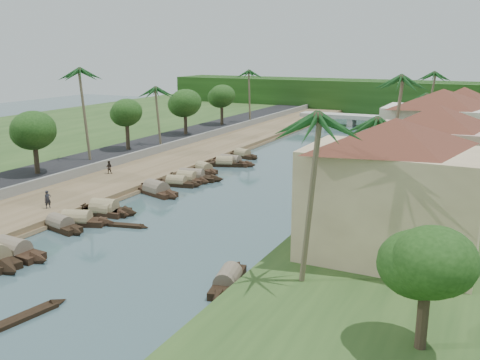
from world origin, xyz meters
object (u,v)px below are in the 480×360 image
at_px(building_near, 391,188).
at_px(person_near, 48,199).
at_px(bridge, 366,119).
at_px(sampan_0, 13,251).

height_order(building_near, person_near, building_near).
bearing_deg(building_near, person_near, -178.37).
bearing_deg(person_near, bridge, 18.55).
height_order(bridge, sampan_0, bridge).
bearing_deg(bridge, building_near, -75.61).
relative_size(bridge, sampan_0, 3.44).
xyz_separation_m(bridge, person_near, (-13.48, -74.92, -0.03)).
height_order(bridge, person_near, person_near).
relative_size(building_near, sampan_0, 1.82).
height_order(bridge, building_near, building_near).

